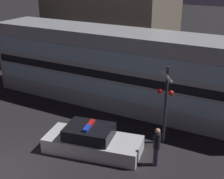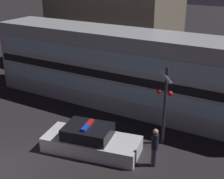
{
  "view_description": "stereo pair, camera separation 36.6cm",
  "coord_description": "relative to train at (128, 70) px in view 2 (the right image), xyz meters",
  "views": [
    {
      "loc": [
        8.95,
        -7.03,
        7.86
      ],
      "look_at": [
        2.03,
        5.82,
        2.0
      ],
      "focal_mm": 50.0,
      "sensor_mm": 36.0,
      "label": 1
    },
    {
      "loc": [
        9.27,
        -6.85,
        7.86
      ],
      "look_at": [
        2.03,
        5.82,
        2.0
      ],
      "focal_mm": 50.0,
      "sensor_mm": 36.0,
      "label": 2
    }
  ],
  "objects": [
    {
      "name": "pedestrian",
      "position": [
        3.75,
        -4.87,
        -1.33
      ],
      "size": [
        0.29,
        0.29,
        1.74
      ],
      "color": "#3F384C",
      "rests_on": "ground_plane"
    },
    {
      "name": "train",
      "position": [
        0.0,
        0.0,
        0.0
      ],
      "size": [
        17.28,
        2.96,
        4.44
      ],
      "color": "#B7BABF",
      "rests_on": "ground_plane"
    },
    {
      "name": "building_left",
      "position": [
        -4.93,
        7.47,
        1.59
      ],
      "size": [
        9.52,
        6.94,
        7.61
      ],
      "color": "#726656",
      "rests_on": "ground_plane"
    },
    {
      "name": "police_car",
      "position": [
        0.82,
        -5.2,
        -1.73
      ],
      "size": [
        4.58,
        2.53,
        1.32
      ],
      "rotation": [
        0.0,
        0.0,
        0.19
      ],
      "color": "silver",
      "rests_on": "ground_plane"
    },
    {
      "name": "crossing_signal_near",
      "position": [
        3.41,
        -3.06,
        -0.08
      ],
      "size": [
        0.76,
        0.32,
        3.78
      ],
      "color": "#2D2D33",
      "rests_on": "ground_plane"
    }
  ]
}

